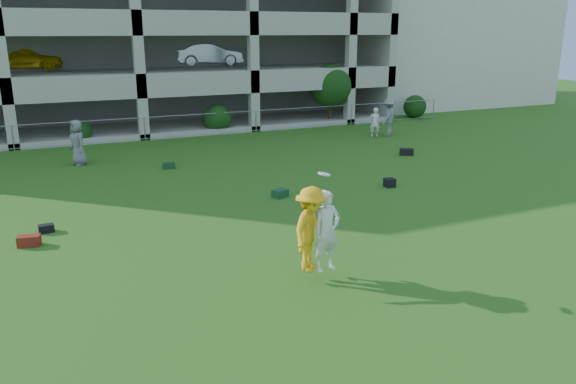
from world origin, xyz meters
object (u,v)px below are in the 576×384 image
bystander_f (388,117)px  frisbee_contest (315,229)px  bystander_c (78,142)px  bystander_e (375,122)px  parking_garage (112,19)px  stucco_building (416,35)px  crate_d (390,183)px

bystander_f → frisbee_contest: frisbee_contest is taller
bystander_c → bystander_f: bystander_f is taller
bystander_f → frisbee_contest: (-11.65, -14.32, 0.22)m
frisbee_contest → bystander_e: bearing=52.9°
bystander_f → parking_garage: bearing=-79.8°
stucco_building → bystander_c: 29.92m
bystander_e → parking_garage: parking_garage is taller
crate_d → parking_garage: parking_garage is taller
stucco_building → parking_garage: bearing=-179.3°
parking_garage → bystander_c: bearing=-105.0°
bystander_c → parking_garage: parking_garage is taller
bystander_c → crate_d: size_ratio=5.32×
bystander_f → stucco_building: bearing=-163.8°
bystander_f → crate_d: 10.30m
stucco_building → bystander_f: bearing=-130.6°
bystander_c → bystander_f: 15.43m
bystander_c → bystander_e: 14.54m
stucco_building → parking_garage: (-23.00, -0.30, 1.01)m
stucco_building → frisbee_contest: size_ratio=7.08×
bystander_e → stucco_building: bearing=-109.1°
bystander_c → parking_garage: 14.38m
stucco_building → bystander_e: size_ratio=10.46×
bystander_e → parking_garage: (-11.04, 12.70, 5.25)m
stucco_building → parking_garage: 23.03m
bystander_e → bystander_f: size_ratio=0.79×
crate_d → parking_garage: 22.82m
stucco_building → bystander_e: 18.17m
stucco_building → parking_garage: size_ratio=0.53×
bystander_c → bystander_f: (15.42, 0.38, 0.04)m
stucco_building → crate_d: bearing=-128.0°
stucco_building → bystander_c: (-26.49, -13.29, -4.07)m
bystander_c → bystander_e: bystander_c is taller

